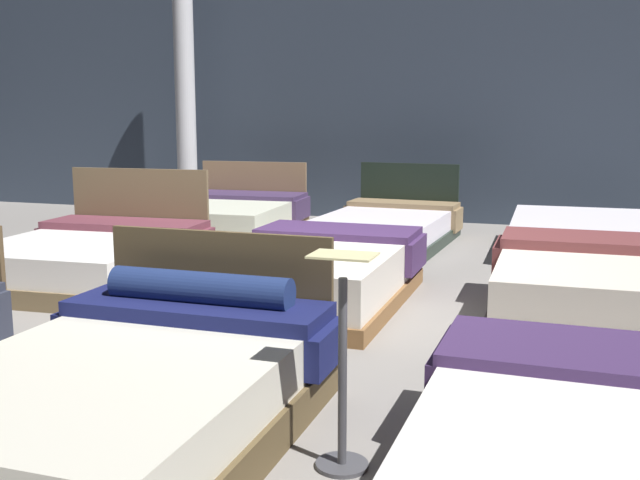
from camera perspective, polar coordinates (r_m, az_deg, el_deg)
The scene contains 12 objects.
ground_plane at distance 5.93m, azimuth -1.92°, elevation -5.77°, with size 18.00×18.00×0.02m, color gray.
showroom_back_wall at distance 10.97m, azimuth 8.07°, elevation 10.57°, with size 18.00×0.06×3.50m, color #333D4C.
bed_1 at distance 3.75m, azimuth -14.32°, elevation -11.29°, with size 1.61×2.16×0.89m.
bed_2 at distance 3.18m, azimuth 21.97°, elevation -16.00°, with size 1.64×2.16×0.51m.
bed_3 at distance 7.30m, azimuth -17.05°, elevation -1.29°, with size 1.80×2.13×1.00m.
bed_4 at distance 6.22m, azimuth -0.39°, elevation -2.60°, with size 1.52×2.16×0.54m.
bed_5 at distance 5.97m, azimuth 20.47°, elevation -3.59°, with size 1.59×2.01×0.58m.
bed_6 at distance 9.74m, azimuth -7.13°, elevation 1.74°, with size 1.78×2.25×0.89m.
bed_7 at distance 9.10m, azimuth 5.30°, elevation 1.04°, with size 1.55×2.13×0.92m.
bed_8 at distance 8.81m, azimuth 19.77°, elevation 0.26°, with size 1.69×2.03×0.42m.
price_sign at distance 3.34m, azimuth 1.74°, elevation -11.30°, with size 0.28×0.24×0.98m.
support_pillar at distance 11.51m, azimuth -10.32°, elevation 10.47°, with size 0.30×0.30×3.50m, color silver.
Camera 1 is at (1.99, -5.36, 1.58)m, focal length 41.58 mm.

